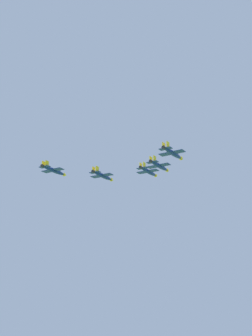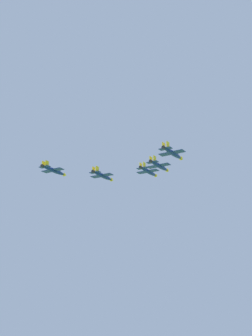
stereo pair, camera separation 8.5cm
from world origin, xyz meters
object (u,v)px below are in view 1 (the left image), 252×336
(jet_left_wingman, at_px, (103,176))
(jet_right_outer, at_px, (173,153))
(jet_left_outer, at_px, (54,170))
(jet_lead, at_px, (149,172))
(jet_right_wingman, at_px, (159,166))

(jet_left_wingman, distance_m, jet_right_outer, 42.87)
(jet_left_wingman, relative_size, jet_left_outer, 1.01)
(jet_right_outer, bearing_deg, jet_lead, 41.34)
(jet_left_outer, bearing_deg, jet_left_wingman, -40.78)
(jet_left_wingman, bearing_deg, jet_left_outer, 138.78)
(jet_lead, xyz_separation_m, jet_left_outer, (-38.86, 13.17, -3.59))
(jet_lead, xyz_separation_m, jet_left_wingman, (-19.43, 6.59, -3.86))
(jet_left_wingman, xyz_separation_m, jet_right_outer, (0.17, -42.81, -2.23))
(jet_lead, relative_size, jet_right_wingman, 1.03)
(jet_lead, distance_m, jet_left_outer, 41.18)
(jet_lead, xyz_separation_m, jet_right_wingman, (-9.63, -18.11, -4.08))
(jet_left_wingman, bearing_deg, jet_lead, -41.22)
(jet_left_wingman, distance_m, jet_right_wingman, 26.57)
(jet_left_wingman, height_order, jet_right_wingman, jet_left_wingman)
(jet_lead, bearing_deg, jet_left_wingman, 138.80)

